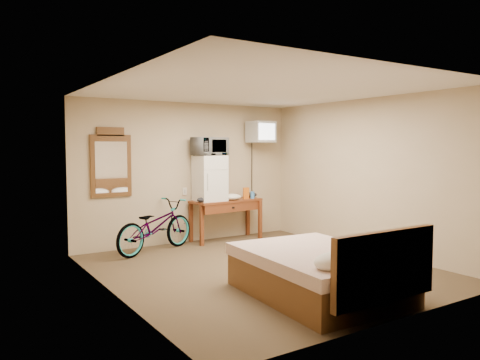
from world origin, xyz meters
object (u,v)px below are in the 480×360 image
(mini_fridge, at_px, (210,178))
(blue_cup, at_px, (252,195))
(microwave, at_px, (210,146))
(bicycle, at_px, (155,226))
(bed, at_px, (323,272))
(wall_mirror, at_px, (111,163))
(desk, at_px, (227,206))
(crt_television, at_px, (261,132))

(mini_fridge, relative_size, blue_cup, 6.08)
(microwave, bearing_deg, bicycle, 179.01)
(bicycle, relative_size, bed, 0.81)
(mini_fridge, height_order, bed, mini_fridge)
(mini_fridge, relative_size, wall_mirror, 0.72)
(desk, height_order, wall_mirror, wall_mirror)
(wall_mirror, xyz_separation_m, bed, (1.27, -3.65, -1.15))
(desk, bearing_deg, blue_cup, -7.48)
(mini_fridge, xyz_separation_m, bed, (-0.44, -3.43, -0.86))
(desk, distance_m, blue_cup, 0.55)
(mini_fridge, xyz_separation_m, bicycle, (-1.14, -0.21, -0.73))
(mini_fridge, bearing_deg, blue_cup, -7.41)
(mini_fridge, distance_m, blue_cup, 0.92)
(bicycle, height_order, bed, bed)
(microwave, bearing_deg, crt_television, -12.50)
(mini_fridge, relative_size, bicycle, 0.50)
(blue_cup, bearing_deg, bicycle, -177.19)
(microwave, height_order, blue_cup, microwave)
(wall_mirror, xyz_separation_m, bicycle, (0.57, -0.44, -1.02))
(blue_cup, relative_size, crt_television, 0.23)
(microwave, xyz_separation_m, crt_television, (1.10, -0.02, 0.28))
(crt_television, height_order, bicycle, crt_television)
(blue_cup, distance_m, crt_television, 1.21)
(blue_cup, relative_size, bed, 0.07)
(bed, bearing_deg, microwave, 82.64)
(microwave, distance_m, bed, 3.74)
(bicycle, distance_m, bed, 3.29)
(mini_fridge, distance_m, bed, 3.56)
(bed, bearing_deg, crt_television, 65.62)
(desk, bearing_deg, crt_television, 1.61)
(wall_mirror, bearing_deg, desk, -7.58)
(mini_fridge, bearing_deg, desk, -7.31)
(desk, xyz_separation_m, wall_mirror, (-2.05, 0.27, 0.82))
(desk, relative_size, blue_cup, 10.34)
(mini_fridge, xyz_separation_m, microwave, (0.00, 0.00, 0.57))
(microwave, distance_m, blue_cup, 1.25)
(crt_television, relative_size, wall_mirror, 0.51)
(microwave, distance_m, wall_mirror, 1.75)
(blue_cup, height_order, bed, bed)
(mini_fridge, bearing_deg, microwave, 56.29)
(crt_television, distance_m, bed, 4.11)
(desk, relative_size, mini_fridge, 1.70)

